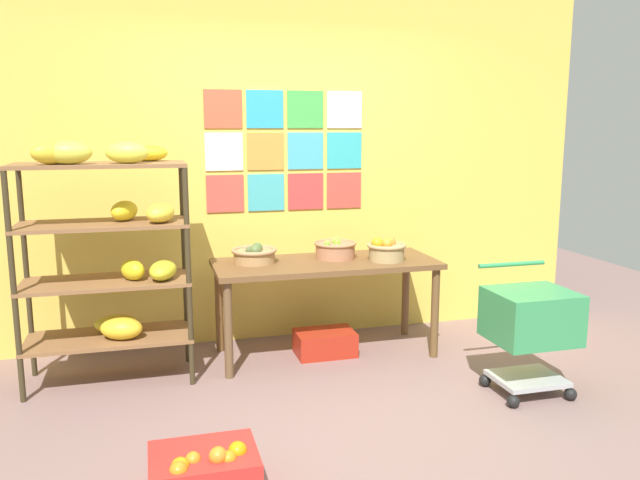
# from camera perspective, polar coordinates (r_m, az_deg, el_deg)

# --- Properties ---
(ground) EXTENTS (9.16, 9.16, 0.00)m
(ground) POSITION_cam_1_polar(r_m,az_deg,el_deg) (3.89, 1.79, -15.76)
(ground) COLOR #7E615D
(back_wall_with_art) EXTENTS (5.13, 0.07, 2.98)m
(back_wall_with_art) POSITION_cam_1_polar(r_m,az_deg,el_deg) (5.07, -3.51, 7.74)
(back_wall_with_art) COLOR #E1BE4A
(back_wall_with_art) RESTS_ON ground
(banana_shelf_unit) EXTENTS (1.08, 0.50, 1.62)m
(banana_shelf_unit) POSITION_cam_1_polar(r_m,az_deg,el_deg) (4.36, -18.19, -0.05)
(banana_shelf_unit) COLOR #362D1A
(banana_shelf_unit) RESTS_ON ground
(display_table) EXTENTS (1.65, 0.68, 0.72)m
(display_table) POSITION_cam_1_polar(r_m,az_deg,el_deg) (4.72, 0.50, -2.92)
(display_table) COLOR brown
(display_table) RESTS_ON ground
(fruit_basket_centre) EXTENTS (0.32, 0.32, 0.15)m
(fruit_basket_centre) POSITION_cam_1_polar(r_m,az_deg,el_deg) (4.79, 1.37, -0.82)
(fruit_basket_centre) COLOR #A76C4C
(fruit_basket_centre) RESTS_ON display_table
(fruit_basket_left) EXTENTS (0.29, 0.29, 0.18)m
(fruit_basket_left) POSITION_cam_1_polar(r_m,az_deg,el_deg) (4.74, 5.95, -0.87)
(fruit_basket_left) COLOR tan
(fruit_basket_left) RESTS_ON display_table
(fruit_basket_back_left) EXTENTS (0.33, 0.33, 0.15)m
(fruit_basket_back_left) POSITION_cam_1_polar(r_m,az_deg,el_deg) (4.65, -5.91, -1.26)
(fruit_basket_back_left) COLOR #A67C4D
(fruit_basket_back_left) RESTS_ON display_table
(produce_crate_under_table) EXTENTS (0.44, 0.30, 0.18)m
(produce_crate_under_table) POSITION_cam_1_polar(r_m,az_deg,el_deg) (4.85, 0.44, -9.21)
(produce_crate_under_table) COLOR #A82516
(produce_crate_under_table) RESTS_ON ground
(orange_crate_foreground) EXTENTS (0.50, 0.38, 0.26)m
(orange_crate_foreground) POSITION_cam_1_polar(r_m,az_deg,el_deg) (3.21, -10.35, -19.76)
(orange_crate_foreground) COLOR red
(orange_crate_foreground) RESTS_ON ground
(shopping_cart) EXTENTS (0.51, 0.48, 0.82)m
(shopping_cart) POSITION_cam_1_polar(r_m,az_deg,el_deg) (4.27, 18.38, -6.92)
(shopping_cart) COLOR black
(shopping_cart) RESTS_ON ground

